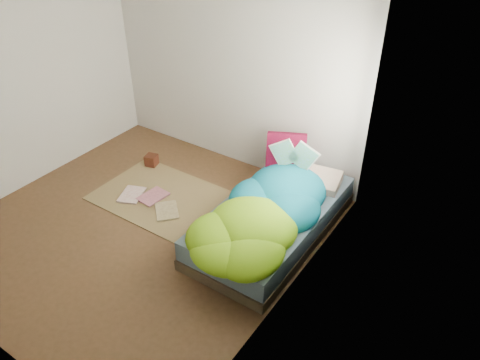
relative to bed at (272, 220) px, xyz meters
The scene contains 12 objects.
ground 1.43m from the bed, 149.45° to the right, with size 3.50×3.50×0.00m, color #49321C.
room_walls 2.02m from the bed, 149.42° to the right, with size 3.54×3.54×2.62m.
bed is the anchor object (origin of this frame).
duvet 0.41m from the bed, 90.00° to the right, with size 0.96×1.84×0.34m, color #08567E, non-canonical shape.
rug 1.39m from the bed, behind, with size 1.60×1.10×0.01m, color brown.
pillow_floral 0.69m from the bed, 75.51° to the left, with size 0.55×0.34×0.12m, color beige.
pillow_magenta 0.86m from the bed, 109.83° to the left, with size 0.44×0.14×0.44m, color #47041C.
open_book 0.81m from the bed, 95.54° to the left, with size 0.43×0.09×0.26m, color green, non-canonical shape.
wooden_box 2.01m from the bed, behind, with size 0.14×0.14×0.14m, color #39120C.
floor_book_a 1.88m from the bed, 167.52° to the right, with size 0.25×0.34×0.03m, color white.
floor_book_b 1.62m from the bed, behind, with size 0.25×0.33×0.03m, color #C7737F.
floor_book_c 1.33m from the bed, 160.11° to the right, with size 0.25×0.34×0.03m, color tan.
Camera 1 is at (3.07, -2.65, 3.27)m, focal length 35.00 mm.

